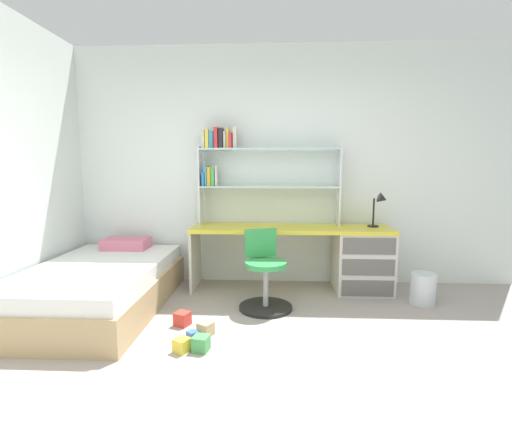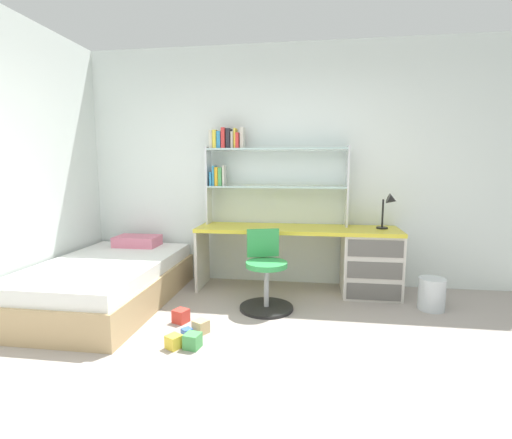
# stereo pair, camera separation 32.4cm
# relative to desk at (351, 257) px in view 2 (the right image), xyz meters

# --- Properties ---
(ground_plane) EXTENTS (5.61, 5.45, 0.02)m
(ground_plane) POSITION_rel_desk_xyz_m (-0.78, -1.91, -0.41)
(ground_plane) COLOR #9E938C
(room_shell) EXTENTS (5.61, 5.45, 2.75)m
(room_shell) POSITION_rel_desk_xyz_m (-1.93, -0.77, 0.97)
(room_shell) COLOR silver
(room_shell) RESTS_ON ground_plane
(desk) EXTENTS (2.19, 0.57, 0.71)m
(desk) POSITION_rel_desk_xyz_m (0.00, 0.00, 0.00)
(desk) COLOR gold
(desk) RESTS_ON ground_plane
(bookshelf_hutch) EXTENTS (1.60, 0.22, 1.10)m
(bookshelf_hutch) POSITION_rel_desk_xyz_m (-1.08, 0.17, 1.00)
(bookshelf_hutch) COLOR silver
(bookshelf_hutch) RESTS_ON desk
(desk_lamp) EXTENTS (0.20, 0.17, 0.38)m
(desk_lamp) POSITION_rel_desk_xyz_m (0.38, 0.02, 0.57)
(desk_lamp) COLOR black
(desk_lamp) RESTS_ON desk
(swivel_chair) EXTENTS (0.52, 0.52, 0.76)m
(swivel_chair) POSITION_rel_desk_xyz_m (-0.86, -0.58, -0.10)
(swivel_chair) COLOR black
(swivel_chair) RESTS_ON ground_plane
(bed_platform) EXTENTS (1.19, 1.95, 0.56)m
(bed_platform) POSITION_rel_desk_xyz_m (-2.47, -0.67, -0.18)
(bed_platform) COLOR tan
(bed_platform) RESTS_ON ground_plane
(waste_bin) EXTENTS (0.25, 0.25, 0.31)m
(waste_bin) POSITION_rel_desk_xyz_m (0.73, -0.38, -0.24)
(waste_bin) COLOR silver
(waste_bin) RESTS_ON ground_plane
(toy_block_blue_0) EXTENTS (0.10, 0.10, 0.07)m
(toy_block_blue_0) POSITION_rel_desk_xyz_m (-1.42, -1.30, -0.36)
(toy_block_blue_0) COLOR #3860B7
(toy_block_blue_0) RESTS_ON ground_plane
(toy_block_green_1) EXTENTS (0.13, 0.13, 0.11)m
(toy_block_green_1) POSITION_rel_desk_xyz_m (-1.31, -1.47, -0.34)
(toy_block_green_1) COLOR #479E51
(toy_block_green_1) RESTS_ON ground_plane
(toy_block_red_2) EXTENTS (0.15, 0.15, 0.12)m
(toy_block_red_2) POSITION_rel_desk_xyz_m (-1.57, -1.03, -0.34)
(toy_block_red_2) COLOR red
(toy_block_red_2) RESTS_ON ground_plane
(toy_block_yellow_3) EXTENTS (0.14, 0.14, 0.10)m
(toy_block_yellow_3) POSITION_rel_desk_xyz_m (-1.45, -1.50, -0.35)
(toy_block_yellow_3) COLOR gold
(toy_block_yellow_3) RESTS_ON ground_plane
(toy_block_natural_4) EXTENTS (0.15, 0.15, 0.11)m
(toy_block_natural_4) POSITION_rel_desk_xyz_m (-1.33, -1.21, -0.35)
(toy_block_natural_4) COLOR tan
(toy_block_natural_4) RESTS_ON ground_plane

